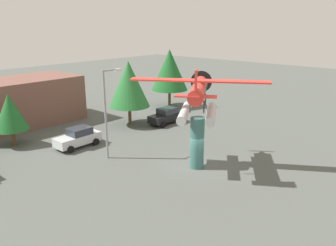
{
  "coord_description": "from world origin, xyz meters",
  "views": [
    {
      "loc": [
        -19.86,
        -14.55,
        10.97
      ],
      "look_at": [
        0.0,
        3.0,
        3.05
      ],
      "focal_mm": 35.98,
      "sensor_mm": 36.0,
      "label": 1
    }
  ],
  "objects_px": {
    "floatplane_monument": "(198,96)",
    "car_far_black": "(166,116)",
    "car_mid_silver": "(78,137)",
    "tree_east": "(10,112)",
    "streetlight_primary": "(107,108)",
    "tree_far_east": "(170,70)",
    "storefront_building": "(15,102)",
    "tree_center_back": "(129,84)",
    "display_pedestal": "(197,143)"
  },
  "relations": [
    {
      "from": "floatplane_monument",
      "to": "car_far_black",
      "type": "bearing_deg",
      "value": 20.6
    },
    {
      "from": "car_mid_silver",
      "to": "tree_east",
      "type": "distance_m",
      "value": 6.51
    },
    {
      "from": "streetlight_primary",
      "to": "tree_far_east",
      "type": "xyz_separation_m",
      "value": [
        16.93,
        8.08,
        0.66
      ]
    },
    {
      "from": "floatplane_monument",
      "to": "tree_east",
      "type": "xyz_separation_m",
      "value": [
        -7.4,
        15.62,
        -2.56
      ]
    },
    {
      "from": "storefront_building",
      "to": "tree_east",
      "type": "distance_m",
      "value": 7.17
    },
    {
      "from": "floatplane_monument",
      "to": "tree_center_back",
      "type": "distance_m",
      "value": 13.31
    },
    {
      "from": "floatplane_monument",
      "to": "car_mid_silver",
      "type": "relative_size",
      "value": 2.23
    },
    {
      "from": "display_pedestal",
      "to": "tree_east",
      "type": "height_order",
      "value": "tree_east"
    },
    {
      "from": "tree_east",
      "to": "tree_far_east",
      "type": "xyz_separation_m",
      "value": [
        20.98,
        -0.86,
        1.82
      ]
    },
    {
      "from": "display_pedestal",
      "to": "tree_center_back",
      "type": "distance_m",
      "value": 13.6
    },
    {
      "from": "car_far_black",
      "to": "tree_center_back",
      "type": "xyz_separation_m",
      "value": [
        -2.98,
        2.75,
        3.71
      ]
    },
    {
      "from": "car_far_black",
      "to": "storefront_building",
      "type": "distance_m",
      "value": 16.7
    },
    {
      "from": "floatplane_monument",
      "to": "tree_far_east",
      "type": "relative_size",
      "value": 1.22
    },
    {
      "from": "tree_east",
      "to": "tree_far_east",
      "type": "height_order",
      "value": "tree_far_east"
    },
    {
      "from": "floatplane_monument",
      "to": "tree_far_east",
      "type": "distance_m",
      "value": 20.07
    },
    {
      "from": "floatplane_monument",
      "to": "streetlight_primary",
      "type": "bearing_deg",
      "value": 83.97
    },
    {
      "from": "car_mid_silver",
      "to": "display_pedestal",
      "type": "bearing_deg",
      "value": 107.56
    },
    {
      "from": "floatplane_monument",
      "to": "storefront_building",
      "type": "relative_size",
      "value": 0.68
    },
    {
      "from": "tree_east",
      "to": "tree_center_back",
      "type": "xyz_separation_m",
      "value": [
        11.72,
        -3.09,
        1.42
      ]
    },
    {
      "from": "car_mid_silver",
      "to": "storefront_building",
      "type": "bearing_deg",
      "value": -87.53
    },
    {
      "from": "display_pedestal",
      "to": "floatplane_monument",
      "type": "xyz_separation_m",
      "value": [
        0.11,
        0.07,
        3.7
      ]
    },
    {
      "from": "car_far_black",
      "to": "tree_center_back",
      "type": "bearing_deg",
      "value": -42.68
    },
    {
      "from": "car_far_black",
      "to": "streetlight_primary",
      "type": "xyz_separation_m",
      "value": [
        -10.65,
        -3.12,
        3.46
      ]
    },
    {
      "from": "display_pedestal",
      "to": "car_far_black",
      "type": "bearing_deg",
      "value": 53.08
    },
    {
      "from": "streetlight_primary",
      "to": "car_mid_silver",
      "type": "bearing_deg",
      "value": 93.06
    },
    {
      "from": "tree_far_east",
      "to": "tree_center_back",
      "type": "bearing_deg",
      "value": -166.49
    },
    {
      "from": "car_far_black",
      "to": "tree_east",
      "type": "height_order",
      "value": "tree_east"
    },
    {
      "from": "car_far_black",
      "to": "tree_far_east",
      "type": "distance_m",
      "value": 9.01
    },
    {
      "from": "tree_east",
      "to": "tree_far_east",
      "type": "distance_m",
      "value": 21.08
    },
    {
      "from": "car_mid_silver",
      "to": "tree_far_east",
      "type": "relative_size",
      "value": 0.55
    },
    {
      "from": "streetlight_primary",
      "to": "tree_center_back",
      "type": "relative_size",
      "value": 1.05
    },
    {
      "from": "storefront_building",
      "to": "streetlight_primary",
      "type": "bearing_deg",
      "value": -87.36
    },
    {
      "from": "tree_center_back",
      "to": "tree_far_east",
      "type": "xyz_separation_m",
      "value": [
        9.26,
        2.22,
        0.4
      ]
    },
    {
      "from": "floatplane_monument",
      "to": "tree_east",
      "type": "relative_size",
      "value": 1.92
    },
    {
      "from": "car_mid_silver",
      "to": "tree_east",
      "type": "height_order",
      "value": "tree_east"
    },
    {
      "from": "floatplane_monument",
      "to": "car_mid_silver",
      "type": "height_order",
      "value": "floatplane_monument"
    },
    {
      "from": "display_pedestal",
      "to": "car_mid_silver",
      "type": "xyz_separation_m",
      "value": [
        -3.47,
        10.95,
        -1.15
      ]
    },
    {
      "from": "car_mid_silver",
      "to": "tree_east",
      "type": "xyz_separation_m",
      "value": [
        -3.83,
        4.74,
        2.29
      ]
    },
    {
      "from": "car_mid_silver",
      "to": "storefront_building",
      "type": "height_order",
      "value": "storefront_building"
    },
    {
      "from": "tree_center_back",
      "to": "streetlight_primary",
      "type": "bearing_deg",
      "value": -142.63
    },
    {
      "from": "display_pedestal",
      "to": "tree_east",
      "type": "distance_m",
      "value": 17.34
    },
    {
      "from": "car_mid_silver",
      "to": "tree_far_east",
      "type": "xyz_separation_m",
      "value": [
        17.16,
        3.88,
        4.11
      ]
    },
    {
      "from": "floatplane_monument",
      "to": "streetlight_primary",
      "type": "relative_size",
      "value": 1.26
    },
    {
      "from": "car_mid_silver",
      "to": "tree_center_back",
      "type": "bearing_deg",
      "value": -168.2
    },
    {
      "from": "floatplane_monument",
      "to": "streetlight_primary",
      "type": "xyz_separation_m",
      "value": [
        -3.35,
        6.67,
        -1.4
      ]
    },
    {
      "from": "tree_east",
      "to": "car_far_black",
      "type": "bearing_deg",
      "value": -21.65
    },
    {
      "from": "tree_center_back",
      "to": "floatplane_monument",
      "type": "bearing_deg",
      "value": -109.02
    },
    {
      "from": "storefront_building",
      "to": "car_mid_silver",
      "type": "bearing_deg",
      "value": -87.53
    },
    {
      "from": "floatplane_monument",
      "to": "display_pedestal",
      "type": "bearing_deg",
      "value": -180.0
    },
    {
      "from": "tree_far_east",
      "to": "storefront_building",
      "type": "bearing_deg",
      "value": 157.87
    }
  ]
}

